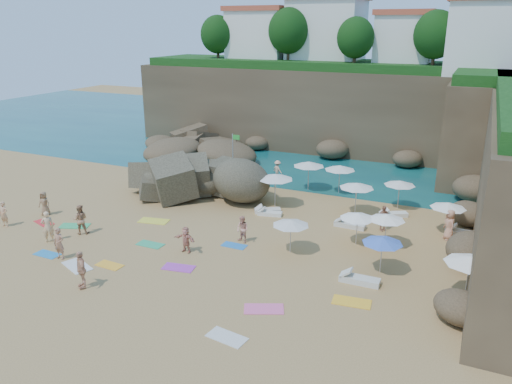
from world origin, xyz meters
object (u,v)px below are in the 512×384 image
at_px(parasol_0, 309,164).
at_px(parasol_1, 340,168).
at_px(flag_pole, 234,148).
at_px(person_stand_4, 450,225).
at_px(person_stand_0, 4,214).
at_px(person_stand_6, 48,227).
at_px(lounger_0, 268,211).
at_px(person_stand_5, 200,173).
at_px(person_stand_1, 80,219).
at_px(person_stand_2, 278,170).
at_px(person_stand_3, 383,218).
at_px(rock_outcrop, 203,194).
at_px(parasol_2, 400,183).

height_order(parasol_0, parasol_1, parasol_0).
xyz_separation_m(flag_pole, person_stand_4, (17.88, -7.05, -1.29)).
relative_size(person_stand_0, person_stand_4, 0.88).
distance_m(flag_pole, person_stand_6, 17.56).
distance_m(lounger_0, person_stand_5, 8.50).
relative_size(lounger_0, person_stand_0, 1.06).
xyz_separation_m(person_stand_1, person_stand_2, (6.60, 15.72, -0.17)).
relative_size(person_stand_2, person_stand_5, 0.87).
distance_m(flag_pole, person_stand_1, 15.74).
distance_m(flag_pole, person_stand_0, 18.42).
bearing_deg(person_stand_2, person_stand_0, 82.75).
bearing_deg(person_stand_2, lounger_0, 135.16).
relative_size(person_stand_1, person_stand_6, 0.99).
bearing_deg(person_stand_2, person_stand_4, -179.76).
relative_size(flag_pole, parasol_1, 1.52).
xyz_separation_m(person_stand_2, person_stand_3, (10.13, -7.55, 0.04)).
bearing_deg(person_stand_2, rock_outcrop, 87.39).
bearing_deg(flag_pole, person_stand_0, -115.60).
height_order(parasol_0, person_stand_4, parasol_0).
relative_size(person_stand_5, person_stand_6, 0.93).
xyz_separation_m(person_stand_4, person_stand_5, (-19.15, 3.47, -0.05)).
height_order(lounger_0, person_stand_3, person_stand_3).
xyz_separation_m(rock_outcrop, lounger_0, (6.01, -1.51, 0.14)).
bearing_deg(person_stand_4, person_stand_0, -99.45).
distance_m(parasol_0, person_stand_5, 8.79).
bearing_deg(person_stand_3, flag_pole, 107.03).
height_order(person_stand_5, person_stand_6, person_stand_6).
relative_size(parasol_0, person_stand_5, 1.35).
height_order(person_stand_1, person_stand_4, person_stand_4).
height_order(rock_outcrop, person_stand_1, person_stand_1).
xyz_separation_m(person_stand_1, person_stand_5, (1.42, 11.87, -0.05)).
bearing_deg(parasol_2, person_stand_6, -141.32).
distance_m(flag_pole, parasol_1, 9.67).
height_order(person_stand_2, person_stand_3, person_stand_3).
bearing_deg(person_stand_4, person_stand_6, -94.51).
bearing_deg(person_stand_5, person_stand_4, 1.45).
distance_m(rock_outcrop, parasol_1, 10.55).
bearing_deg(person_stand_5, person_stand_6, -88.00).
height_order(lounger_0, person_stand_1, person_stand_1).
bearing_deg(parasol_2, person_stand_4, -48.99).
bearing_deg(person_stand_4, parasol_1, -154.39).
bearing_deg(person_stand_1, lounger_0, -170.93).
bearing_deg(person_stand_5, person_stand_2, 48.31).
distance_m(person_stand_0, person_stand_4, 27.51).
relative_size(person_stand_1, person_stand_3, 1.15).
bearing_deg(lounger_0, person_stand_2, 76.71).
relative_size(rock_outcrop, person_stand_3, 5.00).
height_order(parasol_1, person_stand_1, parasol_1).
relative_size(parasol_2, person_stand_1, 1.14).
distance_m(person_stand_0, person_stand_3, 23.85).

